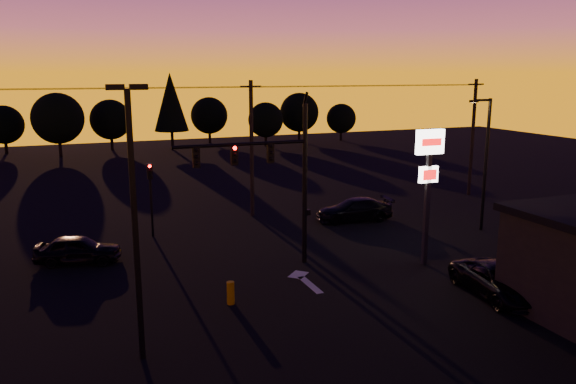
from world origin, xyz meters
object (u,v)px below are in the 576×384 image
streetlight (485,159)px  parking_lot_light (134,207)px  car_right (354,210)px  car_left (78,249)px  pylon_sign (429,168)px  traffic_signal_mast (275,169)px  bollard (231,293)px  secondary_signal (151,189)px  suv_parked (499,281)px

streetlight → parking_lot_light: bearing=-158.3°
streetlight → car_right: size_ratio=1.60×
car_left → streetlight: bearing=-80.8°
parking_lot_light → streetlight: size_ratio=1.14×
pylon_sign → streetlight: size_ratio=0.85×
parking_lot_light → streetlight: parking_lot_light is taller
traffic_signal_mast → bollard: bearing=-132.1°
secondary_signal → bollard: size_ratio=4.48×
parking_lot_light → streetlight: 23.05m
parking_lot_light → traffic_signal_mast: bearing=43.4°
suv_parked → car_right: bearing=94.9°
pylon_sign → bollard: pylon_sign is taller
traffic_signal_mast → car_right: traffic_signal_mast is taller
parking_lot_light → bollard: size_ratio=9.42×
secondary_signal → bollard: secondary_signal is taller
secondary_signal → car_left: secondary_signal is taller
secondary_signal → streetlight: size_ratio=0.54×
bollard → car_left: bearing=126.2°
traffic_signal_mast → bollard: (-3.36, -3.72, -4.45)m
streetlight → car_left: streetlight is taller
bollard → car_right: (11.25, 10.09, 0.24)m
secondary_signal → car_right: bearing=-5.0°
secondary_signal → parking_lot_light: (-2.50, -14.49, 2.41)m
suv_parked → secondary_signal: bearing=136.5°
streetlight → bollard: (-17.37, -5.22, -3.94)m
traffic_signal_mast → parking_lot_light: 10.19m
parking_lot_light → pylon_sign: 15.19m
traffic_signal_mast → car_right: (7.88, 6.37, -4.21)m
secondary_signal → car_left: (-4.20, -3.38, -2.15)m
pylon_sign → bollard: 11.42m
car_left → pylon_sign: bearing=-96.6°
secondary_signal → streetlight: 19.89m
secondary_signal → pylon_sign: size_ratio=0.64×
pylon_sign → car_left: size_ratio=1.62×
pylon_sign → parking_lot_light: bearing=-162.8°
car_left → car_right: car_right is taller
bollard → car_right: size_ratio=0.19×
traffic_signal_mast → parking_lot_light: size_ratio=0.94×
car_right → pylon_sign: bearing=3.0°
car_left → car_right: 17.14m
streetlight → suv_parked: streetlight is taller
bollard → parking_lot_light: bearing=-141.0°
secondary_signal → suv_parked: bearing=-49.5°
traffic_signal_mast → car_left: (-9.10, 4.12, -4.22)m
bollard → car_left: (-5.74, 7.83, 0.23)m
streetlight → pylon_sign: bearing=-149.9°
parking_lot_light → car_left: parking_lot_light is taller
secondary_signal → bollard: (1.54, -11.21, -2.38)m
secondary_signal → car_right: 13.01m
suv_parked → streetlight: bearing=59.7°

